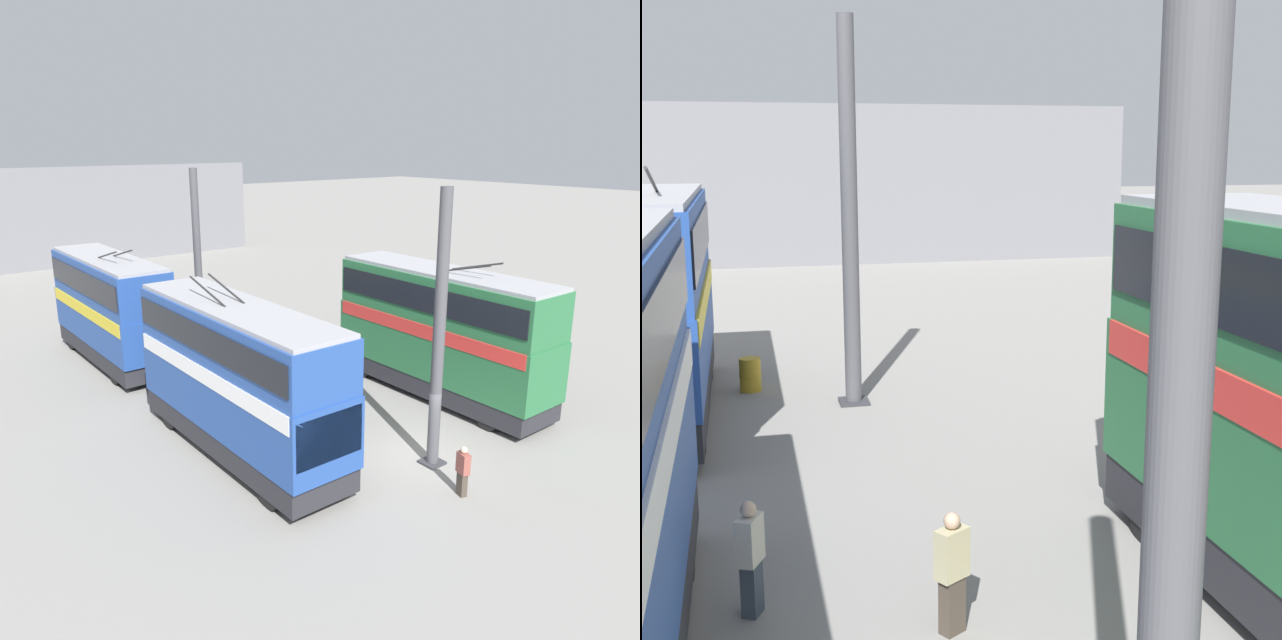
{
  "view_description": "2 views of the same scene",
  "coord_description": "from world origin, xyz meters",
  "views": [
    {
      "loc": [
        -12.85,
        14.22,
        10.22
      ],
      "look_at": [
        6.91,
        -1.24,
        2.96
      ],
      "focal_mm": 35.0,
      "sensor_mm": 36.0,
      "label": 1
    },
    {
      "loc": [
        -5.27,
        2.49,
        6.07
      ],
      "look_at": [
        9.43,
        -1.2,
        3.09
      ],
      "focal_mm": 50.0,
      "sensor_mm": 36.0,
      "label": 2
    }
  ],
  "objects": [
    {
      "name": "support_column_near",
      "position": [
        -0.65,
        0.0,
        4.34
      ],
      "size": [
        0.69,
        0.69,
        8.94
      ],
      "color": "#4C4C51",
      "rests_on": "ground_plane"
    },
    {
      "name": "bus_right_far",
      "position": [
        15.46,
        4.54,
        2.87
      ],
      "size": [
        9.05,
        2.54,
        5.68
      ],
      "color": "black",
      "rests_on": "ground_plane"
    },
    {
      "name": "depot_back_wall",
      "position": [
        40.74,
        0.0,
        4.07
      ],
      "size": [
        0.5,
        36.0,
        8.14
      ],
      "color": "slate",
      "rests_on": "ground_plane"
    },
    {
      "name": "person_by_right_row",
      "position": [
        5.84,
        2.54,
        0.82
      ],
      "size": [
        0.48,
        0.39,
        1.57
      ],
      "rotation": [
        0.0,
        0.0,
        4.29
      ],
      "color": "#384251",
      "rests_on": "ground_plane"
    },
    {
      "name": "person_aisle_midway",
      "position": [
        4.77,
        0.1,
        0.85
      ],
      "size": [
        0.43,
        0.48,
        1.61
      ],
      "rotation": [
        0.0,
        0.0,
        3.7
      ],
      "color": "#473D33",
      "rests_on": "ground_plane"
    },
    {
      "name": "person_aisle_foreground",
      "position": [
        -2.49,
        0.75,
        0.84
      ],
      "size": [
        0.47,
        0.35,
        1.6
      ],
      "rotation": [
        0.0,
        0.0,
        4.43
      ],
      "color": "#473D33",
      "rests_on": "ground_plane"
    },
    {
      "name": "oil_drum",
      "position": [
        17.01,
        2.38,
        0.42
      ],
      "size": [
        0.56,
        0.56,
        0.85
      ],
      "color": "#B28E23",
      "rests_on": "ground_plane"
    },
    {
      "name": "ground_plane",
      "position": [
        0.0,
        0.0,
        0.0
      ],
      "size": [
        240.0,
        240.0,
        0.0
      ],
      "primitive_type": "plane",
      "color": "gray"
    },
    {
      "name": "bus_right_mid",
      "position": [
        3.87,
        4.54,
        2.95
      ],
      "size": [
        9.62,
        2.54,
        5.78
      ],
      "color": "black",
      "rests_on": "ground_plane"
    },
    {
      "name": "support_column_far",
      "position": [
        15.31,
        0.0,
        4.34
      ],
      "size": [
        0.69,
        0.69,
        8.94
      ],
      "color": "#4C4C51",
      "rests_on": "ground_plane"
    },
    {
      "name": "bus_left_far",
      "position": [
        3.1,
        -4.54,
        3.01
      ],
      "size": [
        9.82,
        2.54,
        5.92
      ],
      "color": "black",
      "rests_on": "ground_plane"
    }
  ]
}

